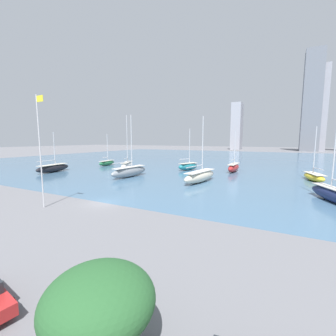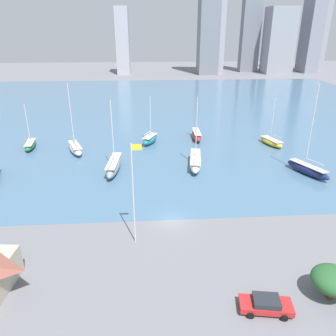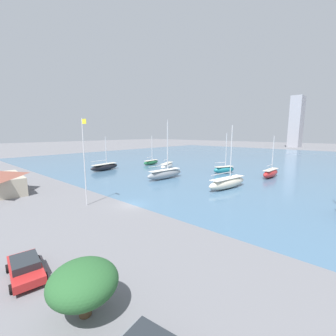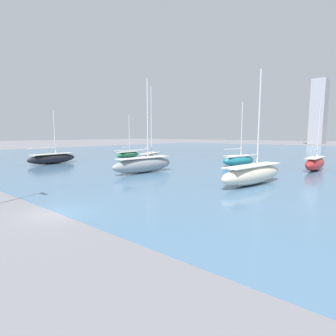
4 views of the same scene
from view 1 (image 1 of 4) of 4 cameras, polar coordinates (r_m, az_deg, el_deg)
ground_plane at (r=30.24m, az=-16.00°, el=-8.49°), size 500.00×500.00×0.00m
harbor_water at (r=93.56m, az=14.92°, el=2.04°), size 180.00×140.00×0.00m
flag_pole at (r=29.96m, az=-29.71°, el=4.36°), size 1.24×0.14×13.09m
yard_shrub at (r=9.89m, az=-17.01°, el=-29.49°), size 4.15×4.15×3.39m
sailboat_black at (r=63.02m, az=-27.14°, el=0.00°), size 3.85×10.15×9.88m
sailboat_teal at (r=59.89m, az=5.12°, el=0.47°), size 4.67×6.85×10.93m
sailboat_gray at (r=49.42m, az=-9.75°, el=-0.87°), size 3.02×10.84×13.31m
sailboat_cream at (r=43.19m, az=8.15°, el=-2.06°), size 3.91×11.20×12.41m
sailboat_white at (r=63.64m, az=-10.38°, el=0.78°), size 5.22×8.72×14.74m
sailboat_yellow at (r=52.69m, az=33.09°, el=-1.83°), size 4.40×7.80×10.66m
sailboat_navy at (r=36.25m, az=36.58°, el=-5.34°), size 5.56×9.36×16.34m
sailboat_green at (r=73.25m, az=-15.26°, el=1.31°), size 2.84×7.59×9.90m
sailboat_red at (r=58.99m, az=16.32°, el=0.14°), size 2.12×8.52×10.21m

